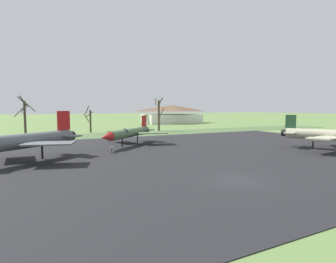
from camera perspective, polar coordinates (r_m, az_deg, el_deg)
ground_plane at (r=24.22m, az=14.01°, el=-9.84°), size 600.00×600.00×0.00m
asphalt_apron at (r=35.73m, az=-1.11°, el=-4.92°), size 79.07×46.87×0.05m
grass_verge_strip at (r=63.26m, az=-13.00°, el=-0.78°), size 139.07×12.00×0.06m
jet_fighter_front_left at (r=33.81m, az=-29.46°, el=-1.90°), size 15.62×12.75×5.74m
jet_fighter_front_right at (r=45.52m, az=-8.03°, el=-0.26°), size 12.86×12.52×4.77m
info_placard_front_right at (r=37.64m, az=-11.56°, el=-3.58°), size 0.51×0.30×1.03m
bare_tree_far_left at (r=65.08m, az=-27.49°, el=2.85°), size 4.13×4.11×8.71m
bare_tree_left_of_center at (r=71.77m, az=-15.87°, el=2.40°), size 2.40×2.88×6.71m
bare_tree_center at (r=73.66m, az=-1.90°, el=3.67°), size 2.58×2.12×8.94m
visitor_building at (r=113.21m, az=0.72°, el=3.60°), size 24.21×15.77×7.37m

